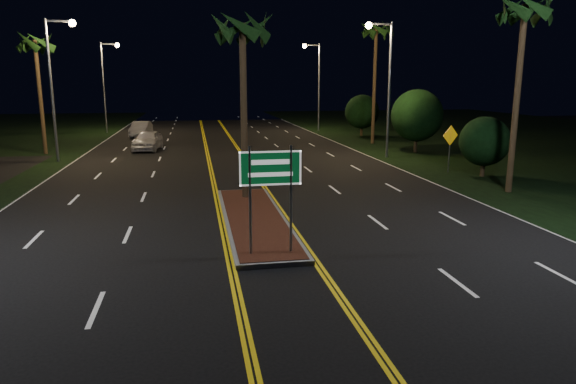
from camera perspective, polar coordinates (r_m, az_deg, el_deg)
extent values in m
plane|color=black|center=(12.85, -0.01, -11.36)|extent=(120.00, 120.00, 0.00)
cube|color=gray|center=(19.38, -3.73, -3.00)|extent=(2.25, 10.25, 0.15)
cube|color=#592819|center=(19.36, -3.74, -2.75)|extent=(2.00, 10.00, 0.02)
cylinder|color=gray|center=(14.86, -4.23, -1.02)|extent=(0.08, 0.08, 3.20)
cylinder|color=gray|center=(15.03, 0.32, -0.84)|extent=(0.08, 0.08, 3.20)
cube|color=#07471E|center=(14.75, -1.97, 2.67)|extent=(1.80, 0.04, 1.00)
cube|color=white|center=(14.72, -1.95, 2.65)|extent=(1.80, 0.01, 1.00)
cylinder|color=gray|center=(36.69, -24.77, 10.06)|extent=(0.18, 0.18, 9.00)
cube|color=gray|center=(36.69, -24.13, 16.94)|extent=(1.60, 0.12, 0.12)
sphere|color=#FFC672|center=(36.51, -22.84, 16.92)|extent=(0.44, 0.44, 0.44)
cylinder|color=gray|center=(56.30, -19.79, 10.79)|extent=(0.18, 0.18, 9.00)
cube|color=gray|center=(56.30, -19.29, 15.26)|extent=(1.60, 0.12, 0.12)
sphere|color=#FFC672|center=(56.19, -18.45, 15.22)|extent=(0.44, 0.44, 0.44)
cylinder|color=gray|center=(36.07, 11.18, 10.91)|extent=(0.18, 0.18, 9.00)
cube|color=gray|center=(35.97, 10.23, 17.88)|extent=(1.60, 0.12, 0.12)
sphere|color=#FFC672|center=(35.70, 8.96, 17.81)|extent=(0.44, 0.44, 0.44)
cylinder|color=gray|center=(55.18, 3.47, 11.45)|extent=(0.18, 0.18, 9.00)
cube|color=gray|center=(55.12, 2.69, 15.98)|extent=(1.60, 0.12, 0.12)
sphere|color=#FFC672|center=(54.94, 1.84, 15.90)|extent=(0.44, 0.44, 0.44)
cylinder|color=#382819|center=(22.24, -4.93, 8.54)|extent=(0.28, 0.28, 7.50)
cylinder|color=#382819|center=(41.02, -25.81, 9.37)|extent=(0.28, 0.28, 8.00)
cylinder|color=#382819|center=(26.09, 24.05, 9.17)|extent=(0.28, 0.28, 8.50)
cylinder|color=#382819|center=(44.19, 9.57, 11.47)|extent=(0.28, 0.28, 9.50)
cylinder|color=#382819|center=(30.34, 20.80, 2.47)|extent=(0.24, 0.24, 0.90)
sphere|color=black|center=(30.15, 21.01, 5.28)|extent=(2.70, 2.70, 2.70)
cylinder|color=#382819|center=(39.33, 13.97, 5.20)|extent=(0.24, 0.24, 1.26)
sphere|color=black|center=(39.14, 14.13, 8.25)|extent=(3.78, 3.78, 3.78)
cylinder|color=#382819|center=(50.39, 8.16, 6.78)|extent=(0.24, 0.24, 1.08)
sphere|color=black|center=(50.26, 8.22, 8.82)|extent=(3.24, 3.24, 3.24)
imported|color=silver|center=(40.95, -15.34, 5.75)|extent=(2.95, 5.57, 1.77)
imported|color=silver|center=(51.25, -16.02, 6.86)|extent=(2.61, 5.23, 1.68)
cylinder|color=gray|center=(30.92, 17.48, 4.24)|extent=(0.07, 0.07, 2.36)
cube|color=#CF8E0A|center=(30.80, 17.61, 6.02)|extent=(1.09, 0.40, 1.14)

